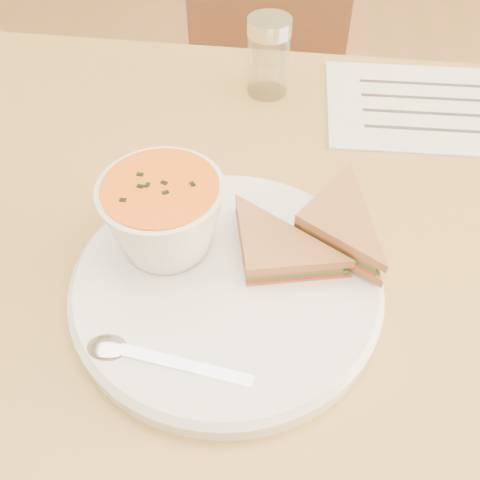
% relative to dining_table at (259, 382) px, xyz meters
% --- Properties ---
extents(floor, '(5.00, 6.00, 0.01)m').
position_rel_dining_table_xyz_m(floor, '(0.00, 0.00, -0.38)').
color(floor, olive).
rests_on(floor, ground).
extents(dining_table, '(1.00, 0.70, 0.75)m').
position_rel_dining_table_xyz_m(dining_table, '(0.00, 0.00, 0.00)').
color(dining_table, olive).
rests_on(dining_table, floor).
extents(chair_far, '(0.42, 0.42, 0.79)m').
position_rel_dining_table_xyz_m(chair_far, '(-0.10, 0.53, 0.02)').
color(chair_far, '#5A311B').
rests_on(chair_far, floor).
extents(plate, '(0.36, 0.36, 0.02)m').
position_rel_dining_table_xyz_m(plate, '(-0.03, -0.10, 0.38)').
color(plate, white).
rests_on(plate, dining_table).
extents(soup_bowl, '(0.14, 0.14, 0.08)m').
position_rel_dining_table_xyz_m(soup_bowl, '(-0.09, -0.07, 0.43)').
color(soup_bowl, white).
rests_on(soup_bowl, plate).
extents(sandwich_half_a, '(0.12, 0.12, 0.03)m').
position_rel_dining_table_xyz_m(sandwich_half_a, '(-0.01, -0.11, 0.41)').
color(sandwich_half_a, '#B86A41').
rests_on(sandwich_half_a, plate).
extents(sandwich_half_b, '(0.13, 0.13, 0.03)m').
position_rel_dining_table_xyz_m(sandwich_half_b, '(0.03, -0.05, 0.42)').
color(sandwich_half_b, '#B86A41').
rests_on(sandwich_half_b, plate).
extents(spoon, '(0.18, 0.06, 0.01)m').
position_rel_dining_table_xyz_m(spoon, '(-0.06, -0.19, 0.40)').
color(spoon, silver).
rests_on(spoon, plate).
extents(paper_menu, '(0.28, 0.21, 0.00)m').
position_rel_dining_table_xyz_m(paper_menu, '(0.19, 0.23, 0.38)').
color(paper_menu, silver).
rests_on(paper_menu, dining_table).
extents(condiment_shaker, '(0.07, 0.07, 0.10)m').
position_rel_dining_table_xyz_m(condiment_shaker, '(-0.03, 0.24, 0.43)').
color(condiment_shaker, silver).
rests_on(condiment_shaker, dining_table).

